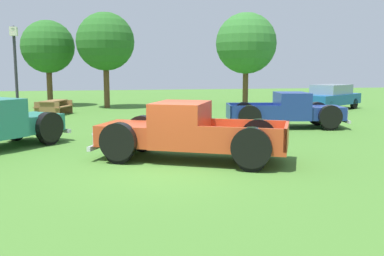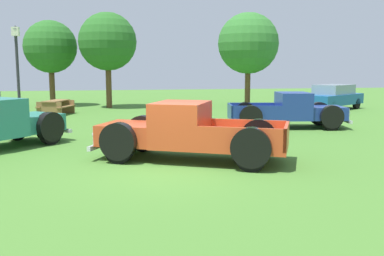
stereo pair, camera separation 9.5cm
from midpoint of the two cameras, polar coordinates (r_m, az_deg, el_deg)
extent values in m
plane|color=#477A2D|center=(10.69, -3.32, -5.58)|extent=(80.00, 80.00, 0.00)
cube|color=#D14723|center=(12.14, -7.92, -0.70)|extent=(2.10, 2.11, 0.58)
cube|color=silver|center=(12.47, -11.34, -0.55)|extent=(0.67, 1.32, 0.48)
sphere|color=silver|center=(11.90, -12.60, -0.86)|extent=(0.21, 0.21, 0.21)
sphere|color=silver|center=(13.02, -10.03, -0.03)|extent=(0.21, 0.21, 0.21)
cube|color=#D14723|center=(11.61, -1.26, 0.54)|extent=(1.98, 2.17, 1.20)
cube|color=#8C9EA8|center=(11.77, -4.26, 1.92)|extent=(0.69, 1.38, 0.53)
cube|color=#D14723|center=(11.34, 7.42, -2.52)|extent=(2.74, 2.53, 0.10)
cube|color=#D14723|center=(10.46, 6.86, -1.50)|extent=(2.02, 1.02, 0.58)
cube|color=#D14723|center=(12.10, 7.97, -0.23)|extent=(2.02, 1.02, 0.58)
cube|color=#D14723|center=(11.20, 12.82, -1.02)|extent=(0.83, 1.61, 0.58)
cylinder|color=black|center=(11.39, -9.60, -2.78)|extent=(0.82, 0.55, 0.80)
cylinder|color=#B7B7BC|center=(11.38, -9.62, -2.79)|extent=(0.40, 0.36, 0.32)
cylinder|color=black|center=(11.36, -9.62, -1.78)|extent=(1.03, 0.70, 1.00)
cylinder|color=black|center=(12.99, -6.40, -1.39)|extent=(0.82, 0.55, 0.80)
cylinder|color=#B7B7BC|center=(13.00, -6.38, -1.38)|extent=(0.40, 0.36, 0.32)
cylinder|color=black|center=(12.96, -6.41, -0.51)|extent=(1.03, 0.70, 1.00)
cylinder|color=black|center=(10.46, 8.21, -3.72)|extent=(0.82, 0.55, 0.80)
cylinder|color=#B7B7BC|center=(10.45, 8.21, -3.73)|extent=(0.40, 0.36, 0.32)
cylinder|color=black|center=(10.42, 8.23, -2.63)|extent=(1.03, 0.70, 1.00)
cylinder|color=black|center=(12.18, 9.18, -2.07)|extent=(0.82, 0.55, 0.80)
cylinder|color=#B7B7BC|center=(12.19, 9.19, -2.07)|extent=(0.40, 0.36, 0.32)
cylinder|color=black|center=(12.14, 9.20, -1.14)|extent=(1.03, 0.70, 1.00)
cube|color=silver|center=(12.54, -11.47, -2.02)|extent=(0.92, 1.77, 0.13)
cube|color=#2D8475|center=(15.40, -20.51, 0.68)|extent=(2.21, 2.21, 0.57)
cube|color=silver|center=(15.91, -18.27, 1.00)|extent=(1.10, 0.98, 0.48)
sphere|color=silver|center=(16.37, -19.78, 1.22)|extent=(0.21, 0.21, 0.21)
sphere|color=silver|center=(15.42, -16.80, 0.96)|extent=(0.21, 0.21, 0.21)
cube|color=#8C9EA8|center=(14.85, -23.07, 2.52)|extent=(1.15, 1.02, 0.52)
cylinder|color=black|center=(16.12, -22.40, -0.13)|extent=(0.69, 0.74, 0.79)
cylinder|color=#B7B7BC|center=(16.13, -22.42, -0.13)|extent=(0.39, 0.40, 0.31)
cylinder|color=black|center=(16.10, -22.43, 0.57)|extent=(0.88, 0.94, 0.99)
cylinder|color=black|center=(14.78, -18.34, -0.62)|extent=(0.69, 0.74, 0.79)
cylinder|color=#B7B7BC|center=(14.77, -18.31, -0.63)|extent=(0.39, 0.40, 0.31)
cylinder|color=black|center=(14.75, -18.37, 0.14)|extent=(0.88, 0.94, 0.99)
cube|color=silver|center=(15.98, -18.11, -0.13)|extent=(1.48, 1.33, 0.12)
cube|color=navy|center=(18.88, 17.61, 1.97)|extent=(1.71, 1.72, 0.54)
cube|color=silver|center=(19.13, 19.77, 1.95)|extent=(0.29, 1.34, 0.45)
sphere|color=silver|center=(19.68, 19.11, 2.22)|extent=(0.20, 0.20, 0.20)
sphere|color=silver|center=(18.56, 20.36, 1.84)|extent=(0.20, 0.20, 0.20)
cube|color=navy|center=(18.46, 13.59, 2.92)|extent=(1.54, 1.84, 1.13)
cube|color=#8C9EA8|center=(18.60, 15.41, 3.66)|extent=(0.28, 1.41, 0.50)
cube|color=navy|center=(18.16, 8.42, 1.34)|extent=(2.31, 1.97, 0.10)
cube|color=navy|center=(18.90, 8.06, 2.58)|extent=(2.05, 0.43, 0.54)
cube|color=navy|center=(17.36, 8.86, 2.08)|extent=(2.05, 0.43, 0.54)
cube|color=navy|center=(17.99, 5.31, 2.35)|extent=(0.36, 1.63, 0.54)
cylinder|color=black|center=(19.68, 16.82, 1.45)|extent=(0.77, 0.34, 0.75)
cylinder|color=#B7B7BC|center=(19.69, 16.81, 1.45)|extent=(0.33, 0.28, 0.30)
cylinder|color=black|center=(19.66, 16.84, 2.00)|extent=(0.98, 0.43, 0.94)
cylinder|color=black|center=(18.13, 18.40, 0.84)|extent=(0.77, 0.34, 0.75)
cylinder|color=#B7B7BC|center=(18.12, 18.41, 0.84)|extent=(0.33, 0.28, 0.30)
cylinder|color=black|center=(18.11, 18.43, 1.44)|extent=(0.98, 0.43, 0.94)
cylinder|color=black|center=(18.94, 7.28, 1.48)|extent=(0.77, 0.34, 0.75)
cylinder|color=#B7B7BC|center=(18.95, 7.28, 1.49)|extent=(0.33, 0.28, 0.30)
cylinder|color=black|center=(18.92, 7.29, 2.05)|extent=(0.98, 0.43, 0.94)
cylinder|color=black|center=(17.32, 8.05, 0.86)|extent=(0.77, 0.34, 0.75)
cylinder|color=#B7B7BC|center=(17.31, 8.06, 0.85)|extent=(0.33, 0.28, 0.30)
cylinder|color=black|center=(17.30, 8.07, 1.48)|extent=(0.98, 0.43, 0.94)
cube|color=silver|center=(19.18, 19.83, 1.04)|extent=(0.40, 1.79, 0.12)
cylinder|color=black|center=(23.32, -23.94, 1.90)|extent=(0.20, 0.60, 0.60)
cube|color=#195699|center=(27.28, 18.43, 3.70)|extent=(4.85, 4.08, 0.62)
cube|color=#7F939E|center=(27.38, 18.64, 4.96)|extent=(3.01, 2.72, 0.57)
cylinder|color=black|center=(25.54, 18.43, 2.72)|extent=(0.67, 0.54, 0.67)
cylinder|color=black|center=(26.35, 15.22, 3.00)|extent=(0.67, 0.54, 0.67)
cylinder|color=black|center=(28.33, 21.36, 3.07)|extent=(0.67, 0.54, 0.67)
cylinder|color=black|center=(29.06, 18.37, 3.32)|extent=(0.67, 0.54, 0.67)
cube|color=#2D2D33|center=(19.38, -21.92, 0.37)|extent=(0.36, 0.36, 0.25)
cylinder|color=#2D2D33|center=(19.24, -22.22, 6.05)|extent=(0.12, 0.12, 3.59)
cube|color=#F2EACC|center=(19.29, -22.53, 11.91)|extent=(0.28, 0.28, 0.36)
cone|color=#2D2D33|center=(19.31, -22.56, 12.44)|extent=(0.32, 0.32, 0.14)
cube|color=olive|center=(24.35, -17.75, 3.50)|extent=(1.35, 1.96, 0.06)
cube|color=olive|center=(24.11, -16.44, 2.80)|extent=(0.86, 1.79, 0.05)
cube|color=olive|center=(24.64, -18.97, 2.79)|extent=(0.86, 1.79, 0.05)
cube|color=olive|center=(23.67, -18.57, 2.43)|extent=(1.35, 0.54, 0.75)
cube|color=olive|center=(25.09, -16.91, 2.80)|extent=(1.35, 0.54, 0.75)
cylinder|color=brown|center=(29.86, -18.21, 5.34)|extent=(0.36, 0.36, 2.63)
sphere|color=#286623|center=(29.87, -18.43, 10.34)|extent=(3.45, 3.45, 3.45)
cylinder|color=brown|center=(27.71, -11.04, 5.61)|extent=(0.36, 0.36, 2.82)
sphere|color=#286623|center=(27.74, -11.20, 11.35)|extent=(3.65, 3.65, 3.65)
cylinder|color=brown|center=(28.30, 7.58, 5.55)|extent=(0.36, 0.36, 2.65)
sphere|color=#33752D|center=(28.32, 7.69, 11.23)|extent=(3.95, 3.95, 3.95)
camera|label=1|loc=(0.05, -89.77, 0.03)|focal=39.63mm
camera|label=2|loc=(0.05, 90.23, -0.03)|focal=39.63mm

